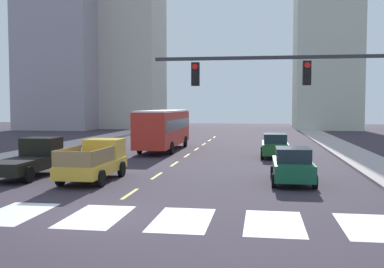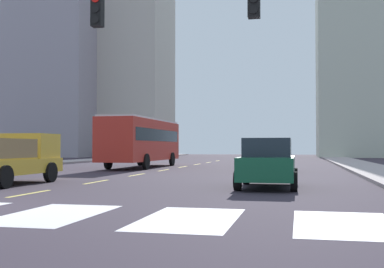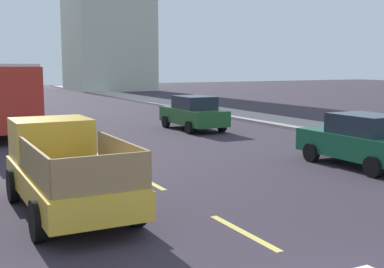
{
  "view_description": "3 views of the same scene",
  "coord_description": "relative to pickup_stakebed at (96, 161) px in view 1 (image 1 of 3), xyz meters",
  "views": [
    {
      "loc": [
        5.47,
        -14.54,
        3.73
      ],
      "look_at": [
        0.55,
        17.87,
        1.68
      ],
      "focal_mm": 42.91,
      "sensor_mm": 36.0,
      "label": 1
    },
    {
      "loc": [
        8.01,
        -9.39,
        1.43
      ],
      "look_at": [
        2.15,
        17.22,
        2.14
      ],
      "focal_mm": 45.38,
      "sensor_mm": 36.0,
      "label": 2
    },
    {
      "loc": [
        -5.33,
        -4.13,
        3.29
      ],
      "look_at": [
        2.18,
        10.44,
        1.04
      ],
      "focal_mm": 47.46,
      "sensor_mm": 36.0,
      "label": 3
    }
  ],
  "objects": [
    {
      "name": "sedan_near_left",
      "position": [
        9.16,
        11.22,
        -0.08
      ],
      "size": [
        2.02,
        4.4,
        1.72
      ],
      "rotation": [
        0.0,
        0.0,
        0.04
      ],
      "color": "#205828",
      "rests_on": "ground"
    },
    {
      "name": "lane_dash_5",
      "position": [
        2.73,
        21.67,
        -0.93
      ],
      "size": [
        0.16,
        2.4,
        0.01
      ],
      "primitive_type": "cube",
      "color": "#E2C954",
      "rests_on": "ground"
    },
    {
      "name": "ground_plane",
      "position": [
        2.73,
        -7.33,
        -0.94
      ],
      "size": [
        160.0,
        160.0,
        0.0
      ],
      "primitive_type": "plane",
      "color": "#322934"
    },
    {
      "name": "lane_dash_6",
      "position": [
        2.73,
        26.67,
        -0.93
      ],
      "size": [
        0.16,
        2.4,
        0.01
      ],
      "primitive_type": "cube",
      "color": "#E2C954",
      "rests_on": "ground"
    },
    {
      "name": "crosswalk_stripe_5",
      "position": [
        8.62,
        -7.33,
        -0.93
      ],
      "size": [
        1.85,
        3.34,
        0.01
      ],
      "primitive_type": "cube",
      "color": "silver",
      "rests_on": "ground"
    },
    {
      "name": "traffic_signal_gantry",
      "position": [
        10.93,
        -5.46,
        3.3
      ],
      "size": [
        9.86,
        0.27,
        6.0
      ],
      "color": "#2D2D33",
      "rests_on": "ground"
    },
    {
      "name": "crosswalk_stripe_4",
      "position": [
        5.67,
        -7.33,
        -0.93
      ],
      "size": [
        1.85,
        3.34,
        0.01
      ],
      "primitive_type": "cube",
      "color": "silver",
      "rests_on": "ground"
    },
    {
      "name": "sedan_near_right",
      "position": [
        9.69,
        0.38,
        -0.08
      ],
      "size": [
        2.02,
        4.4,
        1.72
      ],
      "rotation": [
        0.0,
        0.0,
        0.02
      ],
      "color": "#145234",
      "rests_on": "ground"
    },
    {
      "name": "lane_dash_0",
      "position": [
        2.73,
        -3.33,
        -0.93
      ],
      "size": [
        0.16,
        2.4,
        0.01
      ],
      "primitive_type": "cube",
      "color": "#E2C954",
      "rests_on": "ground"
    },
    {
      "name": "lane_dash_1",
      "position": [
        2.73,
        1.67,
        -0.93
      ],
      "size": [
        0.16,
        2.4,
        0.01
      ],
      "primitive_type": "cube",
      "color": "#E2C954",
      "rests_on": "ground"
    },
    {
      "name": "sidewalk_left",
      "position": [
        -9.6,
        10.67,
        -0.86
      ],
      "size": [
        3.04,
        110.0,
        0.15
      ],
      "primitive_type": "cube",
      "color": "#A69796",
      "rests_on": "ground"
    },
    {
      "name": "lane_dash_7",
      "position": [
        2.73,
        31.67,
        -0.93
      ],
      "size": [
        0.16,
        2.4,
        0.01
      ],
      "primitive_type": "cube",
      "color": "#E2C954",
      "rests_on": "ground"
    },
    {
      "name": "pickup_stakebed",
      "position": [
        0.0,
        0.0,
        0.0
      ],
      "size": [
        2.18,
        5.2,
        1.96
      ],
      "rotation": [
        0.0,
        0.0,
        0.03
      ],
      "color": "gold",
      "rests_on": "ground"
    },
    {
      "name": "crosswalk_stripe_6",
      "position": [
        11.56,
        -7.33,
        -0.93
      ],
      "size": [
        1.85,
        3.34,
        0.01
      ],
      "primitive_type": "cube",
      "color": "silver",
      "rests_on": "ground"
    },
    {
      "name": "lane_dash_4",
      "position": [
        2.73,
        16.67,
        -0.93
      ],
      "size": [
        0.16,
        2.4,
        0.01
      ],
      "primitive_type": "cube",
      "color": "#E2C954",
      "rests_on": "ground"
    },
    {
      "name": "block_mid_left",
      "position": [
        -13.87,
        52.64,
        11.51
      ],
      "size": [
        10.74,
        11.14,
        24.9
      ],
      "primitive_type": "cube",
      "color": "beige",
      "rests_on": "ground"
    },
    {
      "name": "block_mid_right",
      "position": [
        -22.88,
        46.77,
        12.83
      ],
      "size": [
        11.57,
        11.0,
        27.53
      ],
      "primitive_type": "cube",
      "color": "#9A929C",
      "rests_on": "ground"
    },
    {
      "name": "pickup_dark",
      "position": [
        -3.8,
        0.57,
        -0.02
      ],
      "size": [
        2.18,
        5.2,
        1.96
      ],
      "rotation": [
        0.0,
        0.0,
        0.0
      ],
      "color": "black",
      "rests_on": "ground"
    },
    {
      "name": "city_bus",
      "position": [
        0.23,
        15.03,
        1.02
      ],
      "size": [
        2.72,
        10.8,
        3.32
      ],
      "rotation": [
        0.0,
        0.0,
        -0.01
      ],
      "color": "red",
      "rests_on": "ground"
    },
    {
      "name": "sidewalk_right",
      "position": [
        15.06,
        10.67,
        -0.86
      ],
      "size": [
        3.04,
        110.0,
        0.15
      ],
      "primitive_type": "cube",
      "color": "#A69796",
      "rests_on": "ground"
    },
    {
      "name": "tower_tall_centre",
      "position": [
        18.12,
        52.32,
        17.52
      ],
      "size": [
        9.66,
        10.19,
        36.91
      ],
      "primitive_type": "cube",
      "color": "beige",
      "rests_on": "ground"
    },
    {
      "name": "crosswalk_stripe_3",
      "position": [
        2.73,
        -7.33,
        -0.93
      ],
      "size": [
        1.85,
        3.34,
        0.01
      ],
      "primitive_type": "cube",
      "color": "silver",
      "rests_on": "ground"
    },
    {
      "name": "crosswalk_stripe_2",
      "position": [
        -0.21,
        -7.33,
        -0.93
      ],
      "size": [
        1.85,
        3.34,
        0.01
      ],
      "primitive_type": "cube",
      "color": "silver",
      "rests_on": "ground"
    },
    {
      "name": "lane_dash_3",
      "position": [
        2.73,
        11.67,
        -0.93
      ],
      "size": [
        0.16,
        2.4,
        0.01
      ],
      "primitive_type": "cube",
      "color": "#E2C954",
      "rests_on": "ground"
    },
    {
      "name": "lane_dash_2",
      "position": [
        2.73,
        6.67,
        -0.93
      ],
      "size": [
        0.16,
        2.4,
        0.01
      ],
      "primitive_type": "cube",
      "color": "#E2C954",
      "rests_on": "ground"
    }
  ]
}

